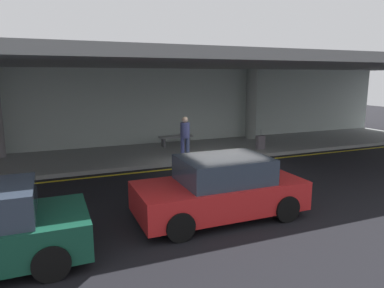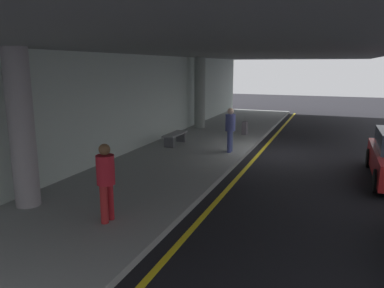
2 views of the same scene
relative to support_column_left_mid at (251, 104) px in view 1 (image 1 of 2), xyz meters
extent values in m
plane|color=black|center=(-4.00, -4.61, -1.97)|extent=(60.00, 60.00, 0.00)
cube|color=gray|center=(-4.00, -1.51, -1.90)|extent=(26.00, 4.20, 0.15)
cube|color=yellow|center=(-4.00, -3.99, -1.97)|extent=(26.00, 0.14, 0.01)
cylinder|color=gray|center=(0.00, 0.00, 0.00)|extent=(0.57, 0.57, 3.65)
cube|color=slate|center=(-4.00, -2.01, 1.97)|extent=(28.00, 13.20, 0.30)
cube|color=#ACB9B3|center=(-4.00, 0.74, -0.07)|extent=(26.00, 0.30, 3.80)
cube|color=red|center=(-6.24, -8.71, -1.42)|extent=(4.10, 1.80, 0.70)
cube|color=#2D3847|center=(-6.14, -8.71, -0.77)|extent=(2.10, 1.60, 0.60)
cylinder|color=black|center=(-4.89, -7.86, -1.65)|extent=(0.64, 0.22, 0.64)
cylinder|color=black|center=(-4.89, -9.56, -1.65)|extent=(0.64, 0.22, 0.64)
cylinder|color=black|center=(-7.59, -7.86, -1.65)|extent=(0.64, 0.22, 0.64)
cylinder|color=black|center=(-7.59, -9.56, -1.65)|extent=(0.64, 0.22, 0.64)
cylinder|color=black|center=(-10.10, -8.39, -1.65)|extent=(0.64, 0.22, 0.64)
cylinder|color=black|center=(-10.10, -10.09, -1.65)|extent=(0.64, 0.22, 0.64)
cylinder|color=#40488D|center=(-5.04, -3.00, -1.42)|extent=(0.16, 0.16, 0.82)
cylinder|color=#485788|center=(-4.82, -3.00, -1.42)|extent=(0.16, 0.16, 0.82)
cylinder|color=#454C8C|center=(-4.93, -3.00, -0.69)|extent=(0.38, 0.38, 0.62)
sphere|color=beige|center=(-4.93, -3.00, -0.26)|extent=(0.24, 0.24, 0.24)
cube|color=#59525B|center=(-1.11, -2.69, -1.51)|extent=(0.36, 0.22, 0.62)
cylinder|color=slate|center=(-1.11, -2.69, -1.06)|extent=(0.02, 0.02, 0.28)
cube|color=slate|center=(-4.44, -0.51, -1.38)|extent=(1.60, 0.50, 0.06)
cube|color=#4C4C51|center=(-5.06, -0.51, -1.61)|extent=(0.10, 0.40, 0.42)
cube|color=#4C4C51|center=(-3.82, -0.51, -1.61)|extent=(0.10, 0.40, 0.42)
camera|label=1|loc=(-9.96, -16.00, 1.43)|focal=32.72mm
camera|label=2|loc=(-18.45, -6.62, 1.43)|focal=34.99mm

